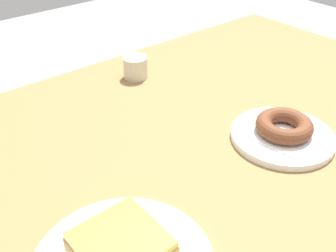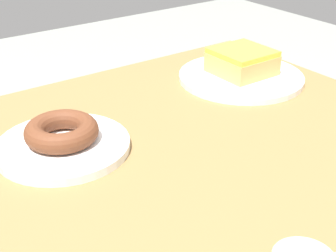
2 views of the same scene
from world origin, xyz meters
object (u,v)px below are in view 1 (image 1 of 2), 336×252
at_px(donut_chocolate_ring, 284,126).
at_px(donut_glazed_square, 121,250).
at_px(plate_chocolate_ring, 282,136).
at_px(sugar_jar, 136,67).

relative_size(donut_chocolate_ring, donut_glazed_square, 1.03).
bearing_deg(plate_chocolate_ring, sugar_jar, 98.80).
xyz_separation_m(plate_chocolate_ring, donut_chocolate_ring, (0.00, 0.00, 0.02)).
distance_m(plate_chocolate_ring, donut_glazed_square, 0.39).
height_order(donut_chocolate_ring, donut_glazed_square, donut_glazed_square).
distance_m(donut_chocolate_ring, donut_glazed_square, 0.39).
bearing_deg(donut_glazed_square, donut_chocolate_ring, 6.86).
xyz_separation_m(plate_chocolate_ring, sugar_jar, (-0.06, 0.38, 0.02)).
distance_m(donut_glazed_square, sugar_jar, 0.54).
height_order(plate_chocolate_ring, sugar_jar, sugar_jar).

